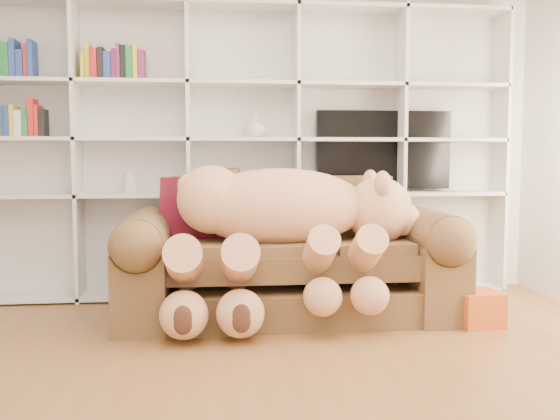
{
  "coord_description": "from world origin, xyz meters",
  "views": [
    {
      "loc": [
        -0.25,
        -2.83,
        1.16
      ],
      "look_at": [
        0.23,
        1.63,
        0.77
      ],
      "focal_mm": 40.0,
      "sensor_mm": 36.0,
      "label": 1
    }
  ],
  "objects": [
    {
      "name": "floor",
      "position": [
        0.0,
        0.0,
        0.0
      ],
      "size": [
        5.0,
        5.0,
        0.0
      ],
      "primitive_type": "plane",
      "color": "brown",
      "rests_on": "ground"
    },
    {
      "name": "snow_globe",
      "position": [
        -0.61,
        2.3,
        0.92
      ],
      "size": [
        0.1,
        0.1,
        0.1
      ],
      "primitive_type": "sphere",
      "color": "silver",
      "rests_on": "bookshelf"
    },
    {
      "name": "picture_frame",
      "position": [
        -0.1,
        2.3,
        0.97
      ],
      "size": [
        0.15,
        0.08,
        0.2
      ],
      "primitive_type": "cube",
      "rotation": [
        0.0,
        0.0,
        0.37
      ],
      "color": "brown",
      "rests_on": "bookshelf"
    },
    {
      "name": "tv",
      "position": [
        1.19,
        2.35,
        1.2
      ],
      "size": [
        1.15,
        0.18,
        0.68
      ],
      "color": "black",
      "rests_on": "bookshelf"
    },
    {
      "name": "bookshelf",
      "position": [
        -0.24,
        2.36,
        1.31
      ],
      "size": [
        4.43,
        0.35,
        2.4
      ],
      "color": "silver",
      "rests_on": "floor"
    },
    {
      "name": "figurine_tall",
      "position": [
        -0.92,
        2.3,
        0.95
      ],
      "size": [
        0.11,
        0.11,
        0.17
      ],
      "primitive_type": "cylinder",
      "rotation": [
        0.0,
        0.0,
        -0.41
      ],
      "color": "beige",
      "rests_on": "bookshelf"
    },
    {
      "name": "throw_pillow",
      "position": [
        -0.39,
        1.8,
        0.76
      ],
      "size": [
        0.51,
        0.31,
        0.51
      ],
      "primitive_type": "cube",
      "rotation": [
        -0.24,
        0.0,
        -0.1
      ],
      "color": "#520E1A",
      "rests_on": "sofa"
    },
    {
      "name": "sofa",
      "position": [
        0.29,
        1.64,
        0.38
      ],
      "size": [
        2.4,
        1.04,
        1.01
      ],
      "color": "brown",
      "rests_on": "floor"
    },
    {
      "name": "teddy_bear",
      "position": [
        0.23,
        1.44,
        0.71
      ],
      "size": [
        1.84,
        1.0,
        1.07
      ],
      "rotation": [
        0.0,
        0.0,
        -0.02
      ],
      "color": "#E49D72",
      "rests_on": "sofa"
    },
    {
      "name": "green_vase",
      "position": [
        0.31,
        2.3,
        0.96
      ],
      "size": [
        0.18,
        0.18,
        0.18
      ],
      "primitive_type": "sphere",
      "color": "#305D3F",
      "rests_on": "bookshelf"
    },
    {
      "name": "figurine_short",
      "position": [
        -0.9,
        2.3,
        0.93
      ],
      "size": [
        0.1,
        0.1,
        0.13
      ],
      "primitive_type": "cylinder",
      "rotation": [
        0.0,
        0.0,
        0.4
      ],
      "color": "beige",
      "rests_on": "bookshelf"
    },
    {
      "name": "shelf_vase",
      "position": [
        0.1,
        2.3,
        1.41
      ],
      "size": [
        0.21,
        0.21,
        0.18
      ],
      "primitive_type": "imported",
      "rotation": [
        0.0,
        0.0,
        0.26
      ],
      "color": "beige",
      "rests_on": "bookshelf"
    },
    {
      "name": "gift_box",
      "position": [
        1.55,
        1.21,
        0.12
      ],
      "size": [
        0.33,
        0.32,
        0.24
      ],
      "primitive_type": "cube",
      "rotation": [
        0.0,
        0.0,
        0.14
      ],
      "color": "#CD551B",
      "rests_on": "floor"
    },
    {
      "name": "wall_back",
      "position": [
        0.0,
        2.5,
        1.35
      ],
      "size": [
        5.0,
        0.02,
        2.7
      ],
      "primitive_type": "cube",
      "color": "silver",
      "rests_on": "floor"
    }
  ]
}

